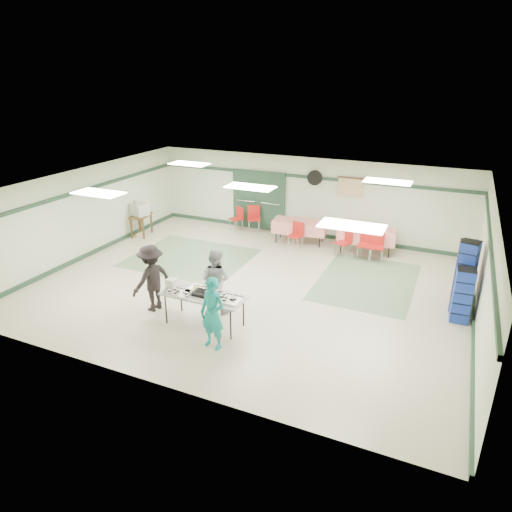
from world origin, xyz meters
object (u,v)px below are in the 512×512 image
at_px(dining_table_b, 300,226).
at_px(chair_loose_a, 254,216).
at_px(chair_loose_b, 238,216).
at_px(broom, 137,218).
at_px(volunteer_grey, 215,280).
at_px(chair_c, 377,243).
at_px(crate_stack_red, 465,272).
at_px(volunteer_teal, 212,314).
at_px(chair_a, 366,241).
at_px(printer_table, 141,218).
at_px(volunteer_dark, 152,278).
at_px(chair_d, 297,233).
at_px(office_printer, 139,209).
at_px(chair_b, 345,240).
at_px(dining_table_a, 366,235).
at_px(serving_table, 204,296).
at_px(crate_stack_blue_a, 465,277).
at_px(crate_stack_blue_b, 462,295).

relative_size(dining_table_b, chair_loose_a, 1.95).
relative_size(chair_loose_b, broom, 0.68).
xyz_separation_m(volunteer_grey, chair_c, (2.92, 4.69, -0.23)).
relative_size(chair_c, crate_stack_red, 0.57).
height_order(volunteer_teal, chair_a, volunteer_teal).
bearing_deg(printer_table, volunteer_dark, -62.71).
relative_size(chair_c, chair_d, 1.03).
bearing_deg(crate_stack_red, chair_a, 147.03).
distance_m(chair_c, office_printer, 7.96).
bearing_deg(chair_loose_b, dining_table_b, 20.33).
height_order(dining_table_b, chair_loose_b, chair_loose_b).
distance_m(volunteer_grey, broom, 6.19).
bearing_deg(chair_b, chair_c, 24.90).
bearing_deg(chair_loose_b, dining_table_a, 23.38).
bearing_deg(volunteer_teal, crate_stack_red, 52.09).
bearing_deg(broom, printer_table, 38.08).
bearing_deg(crate_stack_red, volunteer_dark, -152.48).
xyz_separation_m(serving_table, dining_table_a, (2.38, 5.96, -0.15)).
height_order(dining_table_a, chair_loose_a, chair_loose_a).
relative_size(printer_table, office_printer, 1.78).
bearing_deg(volunteer_dark, chair_c, 156.20).
xyz_separation_m(volunteer_teal, crate_stack_blue_a, (4.61, 3.73, 0.11)).
relative_size(chair_d, broom, 0.69).
bearing_deg(chair_c, crate_stack_red, -46.93).
distance_m(crate_stack_blue_a, broom, 10.46).
bearing_deg(chair_b, dining_table_a, 71.38).
height_order(volunteer_grey, chair_loose_b, volunteer_grey).
height_order(volunteer_grey, dining_table_b, volunteer_grey).
height_order(chair_a, chair_b, chair_a).
distance_m(dining_table_a, crate_stack_blue_a, 4.11).
bearing_deg(volunteer_dark, broom, -123.33).
bearing_deg(volunteer_teal, dining_table_b, 102.62).
relative_size(serving_table, chair_c, 2.13).
distance_m(chair_a, crate_stack_blue_a, 3.64).
relative_size(chair_d, office_printer, 1.66).
bearing_deg(crate_stack_blue_a, crate_stack_red, 90.00).
xyz_separation_m(chair_c, printer_table, (-7.88, -1.02, 0.08)).
bearing_deg(chair_d, chair_b, 7.70).
relative_size(dining_table_a, crate_stack_red, 1.17).
height_order(dining_table_a, office_printer, office_printer).
bearing_deg(serving_table, volunteer_grey, 98.25).
bearing_deg(volunteer_dark, chair_loose_b, -157.47).
bearing_deg(chair_d, volunteer_teal, -78.85).
xyz_separation_m(office_printer, broom, (-0.08, -0.05, -0.30)).
distance_m(chair_loose_a, chair_loose_b, 0.59).
bearing_deg(volunteer_dark, chair_b, 163.07).
bearing_deg(volunteer_teal, volunteer_grey, 125.67).
distance_m(volunteer_teal, volunteer_grey, 1.60).
height_order(crate_stack_blue_b, printer_table, crate_stack_blue_b).
relative_size(volunteer_teal, broom, 1.23).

